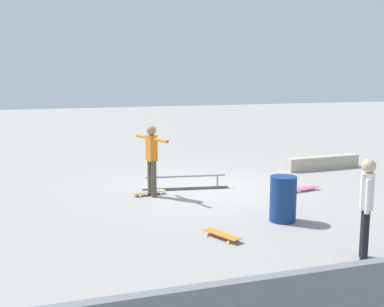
# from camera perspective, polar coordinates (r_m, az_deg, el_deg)

# --- Properties ---
(ground_plane) EXTENTS (60.00, 60.00, 0.00)m
(ground_plane) POSITION_cam_1_polar(r_m,az_deg,el_deg) (12.42, 1.73, -4.09)
(ground_plane) COLOR gray
(grind_rail) EXTENTS (2.23, 0.57, 0.36)m
(grind_rail) POSITION_cam_1_polar(r_m,az_deg,el_deg) (12.27, -0.73, -3.54)
(grind_rail) COLOR black
(grind_rail) RESTS_ON ground_plane
(skate_ledge) EXTENTS (2.49, 0.50, 0.40)m
(skate_ledge) POSITION_cam_1_polar(r_m,az_deg,el_deg) (15.32, 15.26, -1.05)
(skate_ledge) COLOR #B2A893
(skate_ledge) RESTS_ON ground_plane
(skater_main) EXTENTS (0.50, 1.34, 1.72)m
(skater_main) POSITION_cam_1_polar(r_m,az_deg,el_deg) (11.40, -4.82, -0.23)
(skater_main) COLOR brown
(skater_main) RESTS_ON ground_plane
(skateboard_main) EXTENTS (0.82, 0.34, 0.09)m
(skateboard_main) POSITION_cam_1_polar(r_m,az_deg,el_deg) (11.73, -5.14, -4.59)
(skateboard_main) COLOR tan
(skateboard_main) RESTS_ON ground_plane
(bystander_white_shirt) EXTENTS (0.27, 0.35, 1.62)m
(bystander_white_shirt) POSITION_cam_1_polar(r_m,az_deg,el_deg) (8.03, 20.06, -5.56)
(bystander_white_shirt) COLOR black
(bystander_white_shirt) RESTS_ON ground_plane
(loose_skateboard_pink) EXTENTS (0.82, 0.36, 0.09)m
(loose_skateboard_pink) POSITION_cam_1_polar(r_m,az_deg,el_deg) (12.41, 13.27, -4.01)
(loose_skateboard_pink) COLOR #E05993
(loose_skateboard_pink) RESTS_ON ground_plane
(loose_skateboard_orange) EXTENTS (0.50, 0.81, 0.09)m
(loose_skateboard_orange) POSITION_cam_1_polar(r_m,az_deg,el_deg) (8.72, 3.56, -9.61)
(loose_skateboard_orange) COLOR orange
(loose_skateboard_orange) RESTS_ON ground_plane
(trash_bin) EXTENTS (0.53, 0.53, 0.91)m
(trash_bin) POSITION_cam_1_polar(r_m,az_deg,el_deg) (9.75, 10.79, -5.32)
(trash_bin) COLOR navy
(trash_bin) RESTS_ON ground_plane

